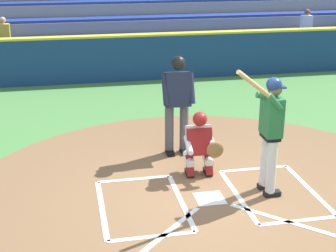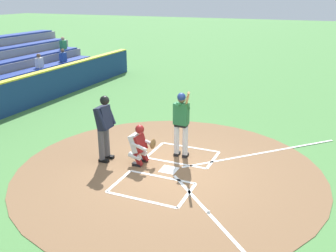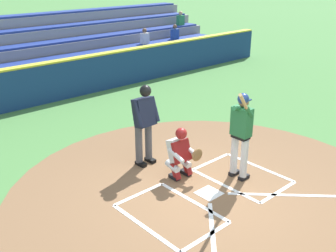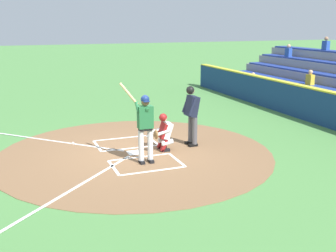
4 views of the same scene
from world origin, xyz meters
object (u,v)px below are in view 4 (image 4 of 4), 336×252
(batter, at_px, (145,124))
(baseball, at_px, (73,143))
(plate_umpire, at_px, (192,112))
(catcher, at_px, (164,131))

(batter, relative_size, baseball, 28.76)
(plate_umpire, bearing_deg, batter, 119.40)
(plate_umpire, relative_size, baseball, 25.20)
(batter, relative_size, plate_umpire, 1.14)
(plate_umpire, bearing_deg, catcher, 100.06)
(plate_umpire, distance_m, baseball, 3.86)
(catcher, distance_m, baseball, 2.99)
(batter, xyz_separation_m, plate_umpire, (1.03, -1.83, -0.02))
(catcher, bearing_deg, batter, 135.07)
(batter, height_order, plate_umpire, batter)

